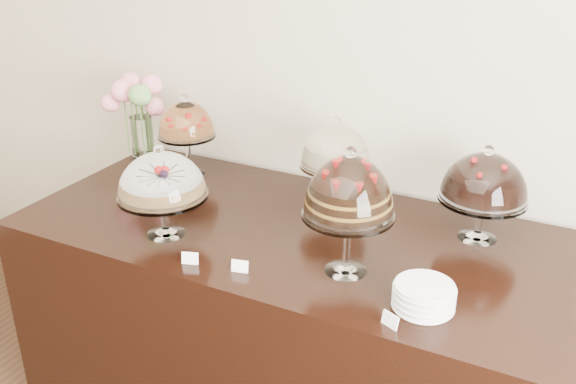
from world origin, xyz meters
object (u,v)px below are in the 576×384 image
at_px(plate_stack, 424,296).
at_px(cake_stand_choco_layer, 349,192).
at_px(cake_stand_sugar_sponge, 161,179).
at_px(cake_stand_fruit_tart, 186,123).
at_px(cake_stand_cheesecake, 336,150).
at_px(display_counter, 293,323).
at_px(cake_stand_dark_choco, 485,181).
at_px(flower_vase, 137,107).

bearing_deg(plate_stack, cake_stand_choco_layer, 162.05).
relative_size(cake_stand_sugar_sponge, plate_stack, 1.91).
distance_m(cake_stand_fruit_tart, plate_stack, 1.44).
bearing_deg(cake_stand_cheesecake, plate_stack, -45.61).
bearing_deg(cake_stand_fruit_tart, cake_stand_cheesecake, -1.97).
bearing_deg(display_counter, cake_stand_fruit_tart, 157.55).
bearing_deg(cake_stand_cheesecake, cake_stand_dark_choco, -0.51).
xyz_separation_m(display_counter, flower_vase, (-1.00, 0.31, 0.73)).
xyz_separation_m(cake_stand_dark_choco, cake_stand_fruit_tart, (-1.36, 0.03, 0.01)).
height_order(cake_stand_sugar_sponge, cake_stand_fruit_tart, cake_stand_fruit_tart).
bearing_deg(cake_stand_choco_layer, display_counter, 146.86).
distance_m(cake_stand_sugar_sponge, plate_stack, 1.05).
height_order(cake_stand_cheesecake, plate_stack, cake_stand_cheesecake).
xyz_separation_m(cake_stand_dark_choco, flower_vase, (-1.66, 0.06, 0.04)).
height_order(flower_vase, plate_stack, flower_vase).
height_order(cake_stand_choco_layer, cake_stand_fruit_tart, cake_stand_choco_layer).
distance_m(display_counter, flower_vase, 1.27).
xyz_separation_m(cake_stand_cheesecake, flower_vase, (-1.06, 0.05, 0.02)).
distance_m(cake_stand_sugar_sponge, flower_vase, 0.81).
relative_size(display_counter, plate_stack, 11.44).
relative_size(cake_stand_choco_layer, plate_stack, 2.39).
bearing_deg(cake_stand_choco_layer, cake_stand_cheesecake, 117.74).
distance_m(cake_stand_cheesecake, cake_stand_dark_choco, 0.60).
xyz_separation_m(cake_stand_cheesecake, plate_stack, (0.55, -0.56, -0.21)).
bearing_deg(cake_stand_sugar_sponge, cake_stand_choco_layer, 4.92).
relative_size(display_counter, flower_vase, 5.12).
height_order(cake_stand_choco_layer, cake_stand_cheesecake, cake_stand_choco_layer).
relative_size(cake_stand_choco_layer, cake_stand_fruit_tart, 1.19).
bearing_deg(flower_vase, cake_stand_sugar_sponge, -45.01).
bearing_deg(flower_vase, plate_stack, -20.81).
xyz_separation_m(cake_stand_sugar_sponge, cake_stand_dark_choco, (1.08, 0.52, 0.01)).
bearing_deg(cake_stand_cheesecake, cake_stand_choco_layer, -62.26).
bearing_deg(plate_stack, cake_stand_sugar_sponge, 177.99).
bearing_deg(cake_stand_dark_choco, cake_stand_fruit_tart, 178.67).
bearing_deg(flower_vase, display_counter, -17.48).
bearing_deg(cake_stand_sugar_sponge, flower_vase, 134.99).
bearing_deg(plate_stack, cake_stand_dark_choco, 84.46).
xyz_separation_m(cake_stand_dark_choco, plate_stack, (-0.05, -0.55, -0.19)).
height_order(cake_stand_sugar_sponge, flower_vase, flower_vase).
xyz_separation_m(cake_stand_sugar_sponge, cake_stand_fruit_tart, (-0.27, 0.55, 0.02)).
bearing_deg(cake_stand_choco_layer, plate_stack, -17.95).
bearing_deg(cake_stand_dark_choco, flower_vase, 178.03).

